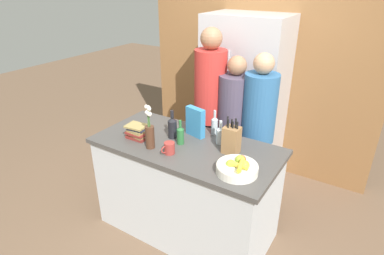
{
  "coord_description": "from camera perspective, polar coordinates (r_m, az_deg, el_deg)",
  "views": [
    {
      "loc": [
        1.35,
        -2.04,
        2.25
      ],
      "look_at": [
        0.0,
        0.1,
        1.05
      ],
      "focal_mm": 30.0,
      "sensor_mm": 36.0,
      "label": 1
    }
  ],
  "objects": [
    {
      "name": "flower_vase",
      "position": [
        2.68,
        -7.54,
        -0.78
      ],
      "size": [
        0.08,
        0.08,
        0.39
      ],
      "color": "#4C2D1E",
      "rests_on": "kitchen_island"
    },
    {
      "name": "bottle_vinegar",
      "position": [
        2.75,
        -2.08,
        -1.26
      ],
      "size": [
        0.06,
        0.06,
        0.22
      ],
      "color": "#286633",
      "rests_on": "kitchen_island"
    },
    {
      "name": "person_in_blue",
      "position": [
        3.29,
        7.41,
        0.61
      ],
      "size": [
        0.34,
        0.34,
        1.58
      ],
      "rotation": [
        0.0,
        0.0,
        0.25
      ],
      "color": "#383842",
      "rests_on": "ground_plane"
    },
    {
      "name": "bottle_wine",
      "position": [
        2.92,
        4.02,
        0.48
      ],
      "size": [
        0.06,
        0.06,
        0.23
      ],
      "color": "#B2BCC1",
      "rests_on": "kitchen_island"
    },
    {
      "name": "refrigerator",
      "position": [
        3.75,
        9.14,
        4.77
      ],
      "size": [
        0.88,
        0.63,
        1.9
      ],
      "color": "#B7B7BC",
      "rests_on": "ground_plane"
    },
    {
      "name": "fruit_bowl",
      "position": [
        2.4,
        8.08,
        -6.99
      ],
      "size": [
        0.31,
        0.31,
        0.11
      ],
      "color": "silver",
      "rests_on": "kitchen_island"
    },
    {
      "name": "ground_plane",
      "position": [
        3.32,
        -0.95,
        -17.28
      ],
      "size": [
        14.0,
        14.0,
        0.0
      ],
      "primitive_type": "plane",
      "color": "brown"
    },
    {
      "name": "bottle_water",
      "position": [
        2.77,
        5.05,
        -1.26
      ],
      "size": [
        0.07,
        0.07,
        0.21
      ],
      "color": "#B2BCC1",
      "rests_on": "kitchen_island"
    },
    {
      "name": "bottle_oil",
      "position": [
        2.85,
        -3.52,
        0.09
      ],
      "size": [
        0.08,
        0.08,
        0.26
      ],
      "color": "black",
      "rests_on": "kitchen_island"
    },
    {
      "name": "knife_block",
      "position": [
        2.62,
        7.02,
        -2.17
      ],
      "size": [
        0.13,
        0.11,
        0.31
      ],
      "color": "olive",
      "rests_on": "kitchen_island"
    },
    {
      "name": "book_stack",
      "position": [
        2.9,
        -9.65,
        -0.74
      ],
      "size": [
        0.2,
        0.16,
        0.12
      ],
      "color": "maroon",
      "rests_on": "kitchen_island"
    },
    {
      "name": "kitchen_island",
      "position": [
        3.03,
        -1.02,
        -10.74
      ],
      "size": [
        1.63,
        0.79,
        0.93
      ],
      "color": "silver",
      "rests_on": "ground_plane"
    },
    {
      "name": "back_wall_wood",
      "position": [
        3.97,
        11.63,
        10.99
      ],
      "size": [
        2.83,
        0.12,
        2.6
      ],
      "color": "olive",
      "rests_on": "ground_plane"
    },
    {
      "name": "person_in_red_tee",
      "position": [
        3.17,
        11.62,
        0.12
      ],
      "size": [
        0.32,
        0.32,
        1.65
      ],
      "rotation": [
        0.0,
        0.0,
        0.07
      ],
      "color": "#383842",
      "rests_on": "ground_plane"
    },
    {
      "name": "cereal_box",
      "position": [
        2.87,
        0.6,
        0.99
      ],
      "size": [
        0.2,
        0.1,
        0.27
      ],
      "color": "teal",
      "rests_on": "kitchen_island"
    },
    {
      "name": "coffee_mug",
      "position": [
        2.62,
        -4.09,
        -3.67
      ],
      "size": [
        0.09,
        0.13,
        0.1
      ],
      "color": "#99332D",
      "rests_on": "kitchen_island"
    },
    {
      "name": "person_at_sink",
      "position": [
        3.32,
        3.17,
        3.94
      ],
      "size": [
        0.32,
        0.32,
        1.82
      ],
      "rotation": [
        0.0,
        0.0,
        0.02
      ],
      "color": "#383842",
      "rests_on": "ground_plane"
    }
  ]
}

